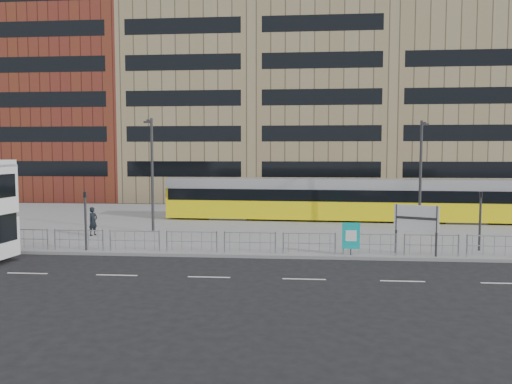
# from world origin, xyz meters

# --- Properties ---
(ground) EXTENTS (120.00, 120.00, 0.00)m
(ground) POSITION_xyz_m (0.00, 0.00, 0.00)
(ground) COLOR black
(ground) RESTS_ON ground
(plaza) EXTENTS (64.00, 24.00, 0.15)m
(plaza) POSITION_xyz_m (0.00, 12.00, 0.07)
(plaza) COLOR gray
(plaza) RESTS_ON ground
(kerb) EXTENTS (64.00, 0.25, 0.17)m
(kerb) POSITION_xyz_m (0.00, 0.05, 0.07)
(kerb) COLOR gray
(kerb) RESTS_ON ground
(building_row) EXTENTS (70.40, 18.40, 31.20)m
(building_row) POSITION_xyz_m (1.55, 34.27, 12.91)
(building_row) COLOR maroon
(building_row) RESTS_ON ground
(pedestrian_barrier) EXTENTS (32.07, 0.07, 1.10)m
(pedestrian_barrier) POSITION_xyz_m (2.00, 0.50, 0.98)
(pedestrian_barrier) COLOR #96989E
(pedestrian_barrier) RESTS_ON plaza
(road_markings) EXTENTS (62.00, 0.12, 0.01)m
(road_markings) POSITION_xyz_m (1.00, -4.00, 0.01)
(road_markings) COLOR white
(road_markings) RESTS_ON ground
(tram) EXTENTS (26.92, 3.77, 3.16)m
(tram) POSITION_xyz_m (5.12, 13.36, 1.74)
(tram) COLOR yellow
(tram) RESTS_ON plaza
(station_sign) EXTENTS (2.03, 0.92, 2.49)m
(station_sign) POSITION_xyz_m (7.61, 0.80, 1.88)
(station_sign) COLOR #2D2D30
(station_sign) RESTS_ON plaza
(ad_panel) EXTENTS (0.87, 0.09, 1.63)m
(ad_panel) POSITION_xyz_m (4.37, 0.40, 1.11)
(ad_panel) COLOR #2D2D30
(ad_panel) RESTS_ON plaza
(pedestrian) EXTENTS (0.64, 0.75, 1.76)m
(pedestrian) POSITION_xyz_m (-10.87, 5.10, 1.03)
(pedestrian) COLOR black
(pedestrian) RESTS_ON plaza
(traffic_light_west) EXTENTS (0.22, 0.24, 3.10)m
(traffic_light_west) POSITION_xyz_m (-9.31, 0.50, 2.12)
(traffic_light_west) COLOR #2D2D30
(traffic_light_west) RESTS_ON plaza
(traffic_light_east) EXTENTS (0.21, 0.24, 3.10)m
(traffic_light_east) POSITION_xyz_m (11.17, 2.14, 2.12)
(traffic_light_east) COLOR #2D2D30
(traffic_light_east) RESTS_ON plaza
(lamp_post_west) EXTENTS (0.45, 1.04, 7.30)m
(lamp_post_west) POSITION_xyz_m (-7.60, 6.78, 4.16)
(lamp_post_west) COLOR #2D2D30
(lamp_post_west) RESTS_ON plaza
(lamp_post_east) EXTENTS (0.45, 1.04, 7.20)m
(lamp_post_east) POSITION_xyz_m (9.74, 8.98, 4.11)
(lamp_post_east) COLOR #2D2D30
(lamp_post_east) RESTS_ON plaza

